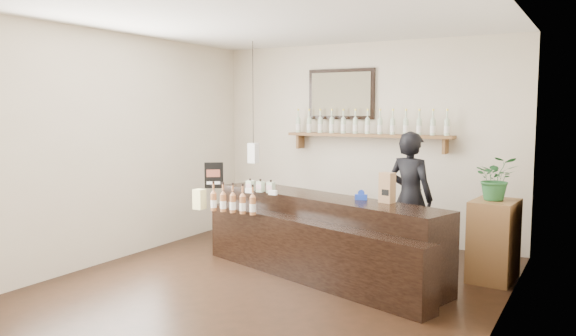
% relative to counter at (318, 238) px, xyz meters
% --- Properties ---
extents(ground, '(5.00, 5.00, 0.00)m').
position_rel_counter_xyz_m(ground, '(-0.23, -0.58, -0.41)').
color(ground, black).
rests_on(ground, ground).
extents(room_shell, '(5.00, 5.00, 5.00)m').
position_rel_counter_xyz_m(room_shell, '(-0.23, -0.58, 1.29)').
color(room_shell, beige).
rests_on(room_shell, ground).
extents(back_wall_decor, '(2.66, 0.96, 1.69)m').
position_rel_counter_xyz_m(back_wall_decor, '(-0.37, 1.79, 1.34)').
color(back_wall_decor, brown).
rests_on(back_wall_decor, ground).
extents(counter, '(3.16, 1.77, 1.03)m').
position_rel_counter_xyz_m(counter, '(0.00, 0.00, 0.00)').
color(counter, black).
rests_on(counter, ground).
extents(promo_sign, '(0.20, 0.15, 0.33)m').
position_rel_counter_xyz_m(promo_sign, '(-1.47, 0.02, 0.63)').
color(promo_sign, black).
rests_on(promo_sign, counter).
extents(paper_bag, '(0.17, 0.15, 0.32)m').
position_rel_counter_xyz_m(paper_bag, '(0.79, 0.05, 0.63)').
color(paper_bag, '#916946').
rests_on(paper_bag, counter).
extents(tape_dispenser, '(0.14, 0.08, 0.11)m').
position_rel_counter_xyz_m(tape_dispenser, '(0.48, 0.08, 0.51)').
color(tape_dispenser, blue).
rests_on(tape_dispenser, counter).
extents(side_cabinet, '(0.49, 0.64, 0.88)m').
position_rel_counter_xyz_m(side_cabinet, '(1.77, 0.73, 0.03)').
color(side_cabinet, brown).
rests_on(side_cabinet, ground).
extents(potted_plant, '(0.51, 0.47, 0.48)m').
position_rel_counter_xyz_m(potted_plant, '(1.77, 0.73, 0.71)').
color(potted_plant, '#255D2D').
rests_on(potted_plant, side_cabinet).
extents(shopkeeper, '(0.75, 0.58, 1.81)m').
position_rel_counter_xyz_m(shopkeeper, '(0.76, 0.97, 0.49)').
color(shopkeeper, black).
rests_on(shopkeeper, ground).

